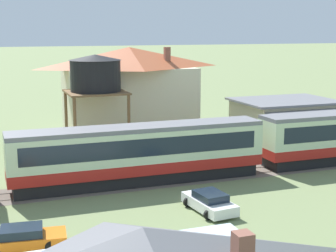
# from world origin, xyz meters

# --- Properties ---
(passenger_train) EXTENTS (78.22, 2.85, 4.26)m
(passenger_train) POSITION_xyz_m (-14.67, -0.04, 2.36)
(passenger_train) COLOR #AD1E19
(passenger_train) RESTS_ON ground_plane
(railway_track) EXTENTS (117.68, 3.60, 0.04)m
(railway_track) POSITION_xyz_m (-14.44, -0.04, 0.01)
(railway_track) COLOR #665B51
(railway_track) RESTS_ON ground_plane
(station_building) EXTENTS (9.70, 8.65, 4.19)m
(station_building) POSITION_xyz_m (-7.10, 8.62, 2.12)
(station_building) COLOR beige
(station_building) RESTS_ON ground_plane
(station_house_terracotta_roof) EXTENTS (13.77, 7.60, 9.29)m
(station_house_terracotta_roof) POSITION_xyz_m (-21.09, 15.68, 4.78)
(station_house_terracotta_roof) COLOR beige
(station_house_terracotta_roof) RESTS_ON ground_plane
(water_tower) EXTENTS (5.25, 5.25, 8.86)m
(water_tower) POSITION_xyz_m (-25.65, 10.64, 7.03)
(water_tower) COLOR brown
(water_tower) RESTS_ON ground_plane
(parked_car_orange) EXTENTS (4.36, 2.17, 1.18)m
(parked_car_orange) POSITION_xyz_m (-33.73, -8.94, 0.56)
(parked_car_orange) COLOR orange
(parked_car_orange) RESTS_ON ground_plane
(parked_car_white) EXTENTS (2.47, 4.25, 1.25)m
(parked_car_white) POSITION_xyz_m (-22.52, -7.20, 0.60)
(parked_car_white) COLOR white
(parked_car_white) RESTS_ON ground_plane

